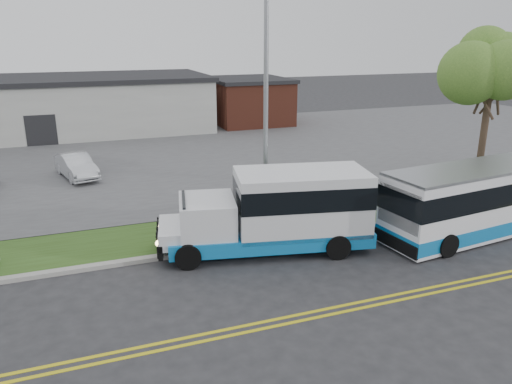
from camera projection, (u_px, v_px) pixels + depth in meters
name	position (u px, v px, depth m)	size (l,w,h in m)	color
ground	(213.00, 265.00, 16.82)	(140.00, 140.00, 0.00)	#28282B
lane_line_north	(251.00, 324.00, 13.37)	(70.00, 0.12, 0.01)	gold
lane_line_south	(255.00, 330.00, 13.11)	(70.00, 0.12, 0.01)	gold
curb	(204.00, 250.00, 17.78)	(80.00, 0.30, 0.15)	#9E9B93
verge	(192.00, 233.00, 19.39)	(80.00, 3.30, 0.10)	#314818
parking_lot	(141.00, 155.00, 32.00)	(80.00, 25.00, 0.10)	#4C4C4F
commercial_building	(42.00, 106.00, 38.30)	(25.40, 10.40, 4.35)	#9E9E99
brick_wing	(248.00, 101.00, 42.94)	(6.30, 7.30, 3.90)	brown
tree_east	(493.00, 63.00, 22.26)	(5.20, 5.20, 8.33)	#33281B
streetlight_near	(267.00, 96.00, 18.67)	(0.35, 1.53, 9.50)	gray
shuttle_bus	(281.00, 209.00, 17.65)	(7.80, 3.80, 2.88)	#1070B5
transit_bus	(493.00, 197.00, 19.44)	(10.01, 3.34, 2.72)	white
parked_car_a	(76.00, 166.00, 26.55)	(1.35, 3.88, 1.28)	silver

